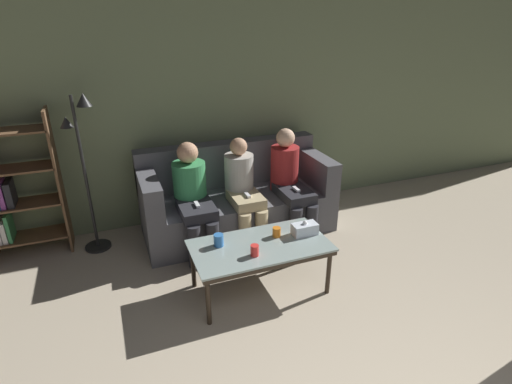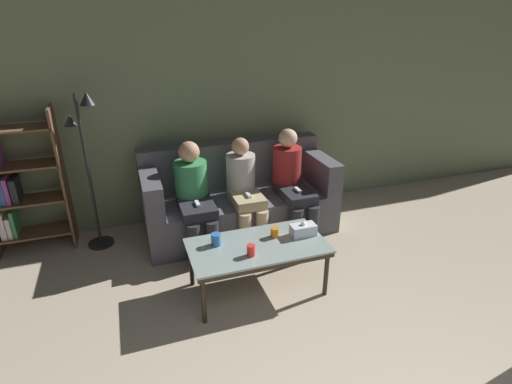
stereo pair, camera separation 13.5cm
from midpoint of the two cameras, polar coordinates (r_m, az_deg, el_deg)
name	(u,v)px [view 1 (the left image)]	position (r m, az deg, el deg)	size (l,w,h in m)	color
wall_back	(220,105)	(4.60, -5.97, 12.20)	(12.00, 0.06, 2.60)	#707F5B
couch	(236,200)	(4.44, -3.71, -1.10)	(2.05, 0.85, 0.94)	#515156
coffee_table	(260,249)	(3.40, -0.56, -8.14)	(1.16, 0.61, 0.46)	#8C9E99
cup_near_left	(277,232)	(3.48, 1.84, -5.75)	(0.07, 0.07, 0.09)	orange
cup_near_right	(219,240)	(3.36, -6.51, -6.87)	(0.08, 0.08, 0.11)	#3372BF
cup_far_center	(255,250)	(3.22, -1.41, -8.36)	(0.07, 0.07, 0.09)	red
tissue_box	(305,229)	(3.53, 5.88, -5.28)	(0.22, 0.12, 0.13)	silver
bookshelf	(9,189)	(4.49, -32.51, 0.34)	(0.73, 0.32, 1.45)	brown
standing_lamp	(84,159)	(4.18, -24.19, 4.34)	(0.31, 0.26, 1.59)	black
seated_person_left_end	(193,195)	(4.02, -9.96, -0.39)	(0.33, 0.71, 1.10)	#28282D
seated_person_mid_left	(243,188)	(4.15, -2.82, 0.55)	(0.31, 0.64, 1.09)	tan
seated_person_mid_right	(290,180)	(4.31, 3.92, 1.75)	(0.31, 0.71, 1.13)	#28282D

